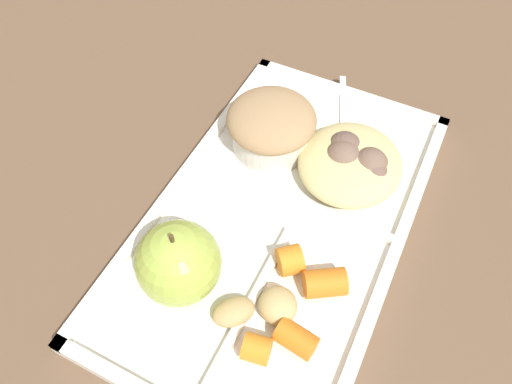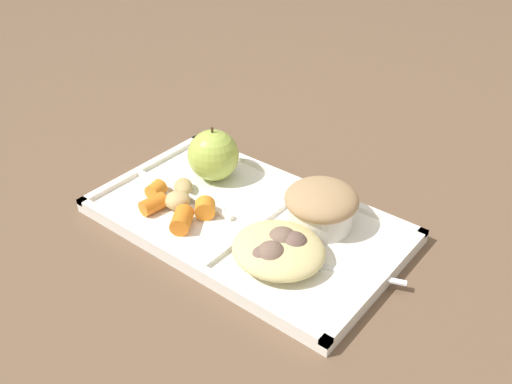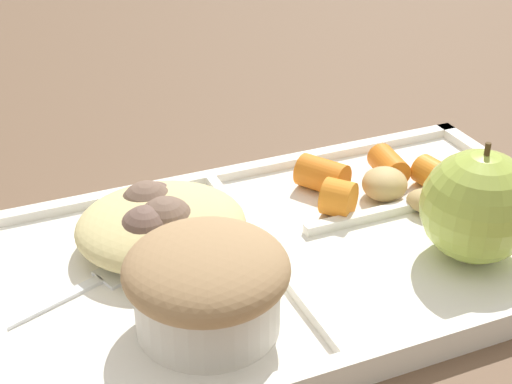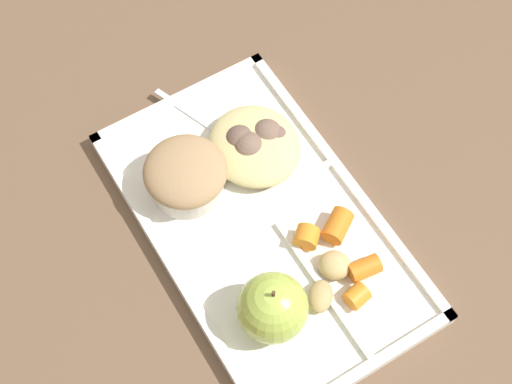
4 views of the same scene
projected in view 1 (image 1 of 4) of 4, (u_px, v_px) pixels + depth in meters
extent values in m
plane|color=brown|center=(280.00, 225.00, 0.49)|extent=(6.00, 6.00, 0.00)
cube|color=white|center=(280.00, 222.00, 0.48)|extent=(0.40, 0.23, 0.01)
cube|color=white|center=(391.00, 262.00, 0.45)|extent=(0.40, 0.01, 0.01)
cube|color=white|center=(183.00, 176.00, 0.50)|extent=(0.40, 0.01, 0.01)
cube|color=white|center=(349.00, 93.00, 0.58)|extent=(0.01, 0.23, 0.01)
cube|color=white|center=(290.00, 199.00, 0.49)|extent=(0.01, 0.21, 0.01)
cube|color=white|center=(247.00, 310.00, 0.42)|extent=(0.18, 0.01, 0.01)
sphere|color=#A8C14C|center=(178.00, 263.00, 0.41)|extent=(0.07, 0.07, 0.07)
cylinder|color=#4C381E|center=(172.00, 240.00, 0.38)|extent=(0.00, 0.00, 0.01)
cylinder|color=silver|center=(271.00, 135.00, 0.52)|extent=(0.08, 0.08, 0.03)
ellipsoid|color=tan|center=(272.00, 119.00, 0.50)|extent=(0.09, 0.09, 0.04)
cylinder|color=orange|center=(296.00, 339.00, 0.40)|extent=(0.03, 0.04, 0.02)
cylinder|color=orange|center=(290.00, 260.00, 0.44)|extent=(0.03, 0.03, 0.03)
cylinder|color=orange|center=(325.00, 283.00, 0.42)|extent=(0.04, 0.04, 0.02)
cylinder|color=orange|center=(257.00, 349.00, 0.39)|extent=(0.03, 0.03, 0.02)
ellipsoid|color=tan|center=(234.00, 312.00, 0.41)|extent=(0.04, 0.04, 0.02)
ellipsoid|color=tan|center=(278.00, 305.00, 0.41)|extent=(0.05, 0.05, 0.02)
ellipsoid|color=#D6C684|center=(350.00, 164.00, 0.50)|extent=(0.11, 0.10, 0.03)
sphere|color=#755B4C|center=(342.00, 159.00, 0.50)|extent=(0.04, 0.04, 0.04)
sphere|color=#755B4C|center=(369.00, 166.00, 0.49)|extent=(0.04, 0.04, 0.04)
sphere|color=brown|center=(373.00, 176.00, 0.49)|extent=(0.03, 0.03, 0.03)
sphere|color=brown|center=(344.00, 149.00, 0.50)|extent=(0.04, 0.04, 0.04)
cube|color=white|center=(341.00, 104.00, 0.57)|extent=(0.09, 0.04, 0.00)
cube|color=white|center=(341.00, 146.00, 0.53)|extent=(0.04, 0.03, 0.00)
cylinder|color=white|center=(332.00, 165.00, 0.51)|extent=(0.02, 0.01, 0.00)
cylinder|color=white|center=(342.00, 166.00, 0.51)|extent=(0.02, 0.01, 0.00)
cylinder|color=white|center=(351.00, 167.00, 0.51)|extent=(0.02, 0.01, 0.00)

